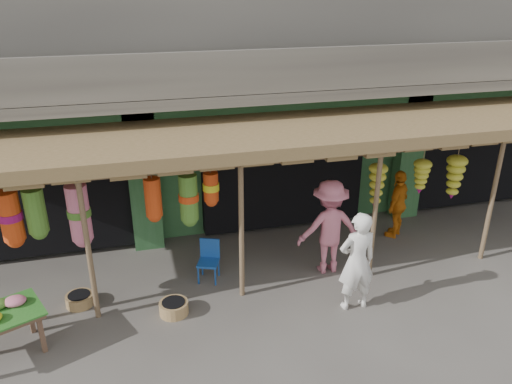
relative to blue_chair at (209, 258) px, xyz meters
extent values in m
plane|color=#514C47|center=(1.97, -0.49, -0.44)|extent=(80.00, 80.00, 0.00)
cube|color=#2D6033|center=(1.97, 4.66, 1.06)|extent=(16.00, 5.70, 3.00)
cube|color=gray|center=(1.97, 1.16, 2.76)|extent=(16.00, 0.90, 0.22)
cube|color=gray|center=(1.97, 0.76, 3.26)|extent=(16.00, 0.10, 0.80)
cube|color=#2D6033|center=(1.97, 1.56, 2.41)|extent=(16.00, 0.35, 0.35)
cube|color=yellow|center=(-3.03, 1.48, 2.31)|extent=(1.70, 0.06, 0.55)
cube|color=#B21414|center=(-3.03, 1.44, 2.31)|extent=(1.30, 0.02, 0.30)
cube|color=black|center=(-3.03, 2.51, 0.91)|extent=(3.60, 2.00, 2.50)
cube|color=black|center=(1.97, 2.51, 0.91)|extent=(3.60, 2.00, 2.50)
cube|color=black|center=(6.97, 2.51, 0.91)|extent=(3.60, 2.00, 2.50)
cube|color=#2D6033|center=(-1.03, 1.56, 1.06)|extent=(0.60, 0.35, 3.00)
cube|color=#2D6033|center=(4.97, 1.56, 1.06)|extent=(0.60, 0.35, 3.00)
cylinder|color=brown|center=(-2.03, -0.69, 0.86)|extent=(0.09, 0.09, 2.60)
cylinder|color=brown|center=(0.47, -0.69, 0.86)|extent=(0.09, 0.09, 2.60)
cylinder|color=brown|center=(2.97, -0.69, 0.86)|extent=(0.09, 0.09, 2.60)
cylinder|color=brown|center=(5.47, -0.69, 0.86)|extent=(0.09, 0.09, 2.60)
cylinder|color=brown|center=(1.72, -0.69, 2.06)|extent=(12.90, 0.08, 0.08)
cylinder|color=brown|center=(-1.03, -0.29, 1.91)|extent=(5.50, 0.06, 0.06)
cube|color=brown|center=(1.97, 0.41, 2.24)|extent=(14.00, 2.70, 0.22)
cube|color=brown|center=(-2.79, -1.38, -0.13)|extent=(0.09, 0.09, 0.63)
cube|color=brown|center=(-3.03, -0.84, -0.13)|extent=(0.09, 0.09, 0.63)
ellipsoid|color=pink|center=(-3.14, -1.08, 0.34)|extent=(0.33, 0.27, 0.14)
cylinder|color=#184AA0|center=(-0.24, -0.16, -0.26)|extent=(0.03, 0.03, 0.36)
cylinder|color=#184AA0|center=(0.06, -0.28, -0.26)|extent=(0.03, 0.03, 0.36)
cylinder|color=#184AA0|center=(-0.12, 0.14, -0.26)|extent=(0.03, 0.03, 0.36)
cylinder|color=#184AA0|center=(0.18, 0.02, -0.26)|extent=(0.03, 0.03, 0.36)
cube|color=#184AA0|center=(-0.03, -0.07, -0.07)|extent=(0.49, 0.49, 0.04)
cube|color=#184AA0|center=(0.04, 0.10, 0.15)|extent=(0.36, 0.17, 0.40)
cylinder|color=olive|center=(-2.34, -0.27, -0.34)|extent=(0.60, 0.60, 0.20)
cylinder|color=#906443|center=(-0.78, -0.94, -0.33)|extent=(0.52, 0.52, 0.22)
imported|color=white|center=(2.26, -1.53, 0.46)|extent=(0.67, 0.45, 1.80)
imported|color=orange|center=(4.27, 0.65, 0.33)|extent=(0.93, 0.86, 1.53)
imported|color=#D77289|center=(2.27, -0.29, 0.49)|extent=(1.22, 0.72, 1.87)
camera|label=1|loc=(-1.21, -8.06, 4.82)|focal=35.00mm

